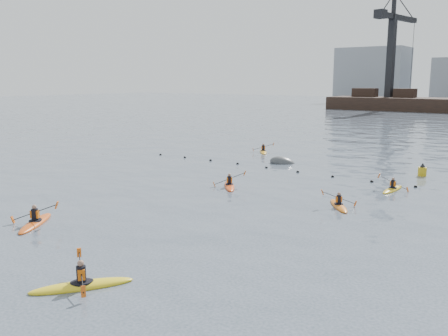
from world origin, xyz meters
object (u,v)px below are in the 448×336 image
at_px(kayaker_2, 229,185).
at_px(mooring_buoy, 283,163).
at_px(kayaker_3, 393,189).
at_px(nav_buoy, 422,171).
at_px(kayaker_1, 82,284).
at_px(kayaker_5, 263,151).
at_px(kayaker_0, 35,222).
at_px(kayaker_4, 339,205).

xyz_separation_m(kayaker_2, mooring_buoy, (-1.64, 10.45, -0.10)).
height_order(kayaker_3, nav_buoy, kayaker_3).
height_order(kayaker_1, kayaker_5, kayaker_1).
bearing_deg(nav_buoy, kayaker_0, -117.41).
xyz_separation_m(kayaker_1, kayaker_4, (3.04, 15.65, -0.02)).
bearing_deg(kayaker_4, kayaker_1, 41.87).
bearing_deg(nav_buoy, mooring_buoy, -173.51).
height_order(kayaker_5, nav_buoy, nav_buoy).
bearing_deg(kayaker_0, nav_buoy, 28.10).
distance_m(kayaker_1, kayaker_4, 15.94).
relative_size(kayaker_1, kayaker_3, 1.09).
relative_size(kayaker_1, nav_buoy, 2.93).
distance_m(kayaker_1, kayaker_3, 22.16).
bearing_deg(kayaker_0, mooring_buoy, 52.20).
xyz_separation_m(kayaker_1, kayaker_2, (-5.10, 16.20, -0.01)).
relative_size(kayaker_2, kayaker_3, 0.96).
distance_m(kayaker_2, kayaker_3, 10.91).
distance_m(kayaker_0, kayaker_5, 28.06).
bearing_deg(kayaker_2, nav_buoy, 11.40).
relative_size(kayaker_4, nav_buoy, 2.44).
bearing_deg(kayaker_0, kayaker_3, 21.54).
distance_m(kayaker_0, nav_buoy, 27.69).
bearing_deg(kayaker_3, kayaker_0, -120.30).
bearing_deg(kayaker_0, kayaker_4, 13.35).
height_order(kayaker_2, kayaker_4, kayaker_2).
bearing_deg(kayaker_4, kayaker_5, -84.08).
xyz_separation_m(mooring_buoy, nav_buoy, (11.40, 1.30, 0.35)).
relative_size(kayaker_2, kayaker_4, 1.06).
relative_size(kayaker_5, nav_buoy, 2.61).
distance_m(kayaker_0, mooring_buoy, 23.32).
height_order(mooring_buoy, nav_buoy, nav_buoy).
xyz_separation_m(kayaker_1, kayaker_3, (4.29, 21.74, -0.02)).
distance_m(kayaker_0, kayaker_1, 8.76).
distance_m(kayaker_0, kayaker_2, 13.17).
distance_m(kayaker_0, kayaker_4, 16.57).
relative_size(kayaker_1, kayaker_5, 1.12).
height_order(kayaker_1, kayaker_2, kayaker_2).
distance_m(kayaker_2, mooring_buoy, 10.58).
relative_size(kayaker_3, nav_buoy, 2.69).
relative_size(kayaker_0, kayaker_5, 1.13).
bearing_deg(nav_buoy, kayaker_4, -97.52).
bearing_deg(kayaker_0, kayaker_2, 42.41).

